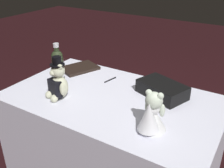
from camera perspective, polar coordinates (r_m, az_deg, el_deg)
reception_table at (r=2.00m, az=0.00°, el=-12.85°), size 1.45×0.86×0.79m
teddy_bear_groom at (r=1.76m, az=-11.81°, el=0.26°), size 0.16×0.15×0.29m
teddy_bear_bride at (r=1.42m, az=8.68°, el=-6.61°), size 0.16×0.20×0.24m
champagne_bottle at (r=1.96m, az=-11.74°, el=3.79°), size 0.09×0.09×0.31m
signing_pen at (r=2.01m, az=-0.28°, el=0.98°), size 0.04×0.13×0.01m
gift_case_black at (r=1.80m, az=10.92°, el=-1.18°), size 0.37×0.30×0.09m
guestbook at (r=2.22m, az=-7.12°, el=3.47°), size 0.30×0.35×0.02m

